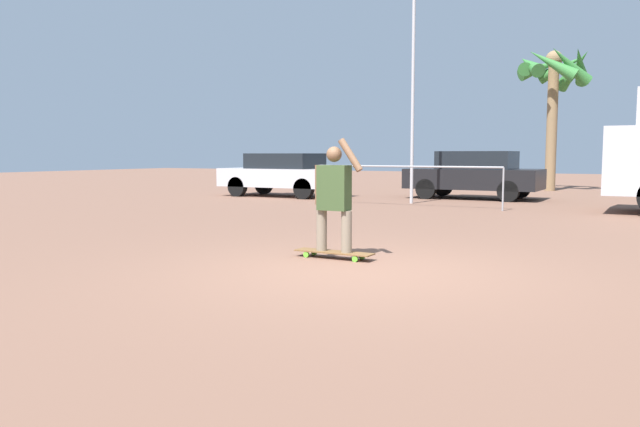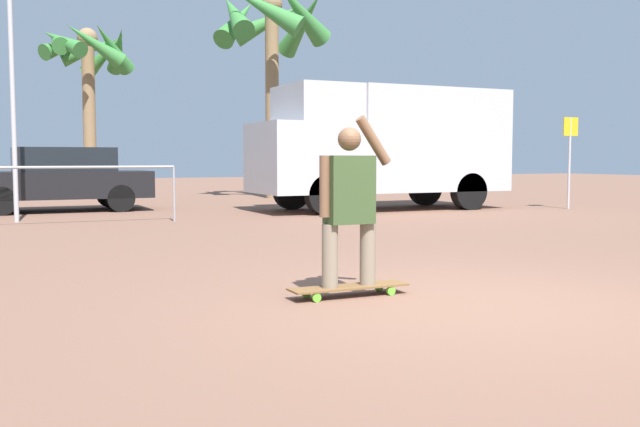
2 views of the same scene
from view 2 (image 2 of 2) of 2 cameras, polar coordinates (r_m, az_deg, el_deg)
ground_plane at (r=6.08m, az=11.30°, el=-7.08°), size 80.00×80.00×0.00m
skateboard at (r=6.26m, az=2.33°, el=-5.94°), size 1.08×0.26×0.09m
person_skateboarder at (r=6.17m, az=2.34°, el=1.22°), size 0.69×0.22×1.49m
camper_van at (r=16.96m, az=5.16°, el=5.63°), size 6.06×2.14×2.84m
parked_car_black at (r=17.40m, az=-20.04°, el=2.69°), size 3.98×1.87×1.46m
palm_tree_near_van at (r=22.24m, az=-4.12°, el=14.57°), size 3.52×3.71×6.40m
palm_tree_center_background at (r=23.29m, az=-18.04°, el=11.80°), size 2.91×2.93×5.28m
flagpole at (r=14.88m, az=-23.29°, el=13.98°), size 0.85×0.12×6.64m
street_sign at (r=18.14m, az=19.36°, el=4.84°), size 0.44×0.06×2.19m
plaza_railing_segment at (r=13.55m, az=-22.12°, el=2.90°), size 5.11×0.05×1.08m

